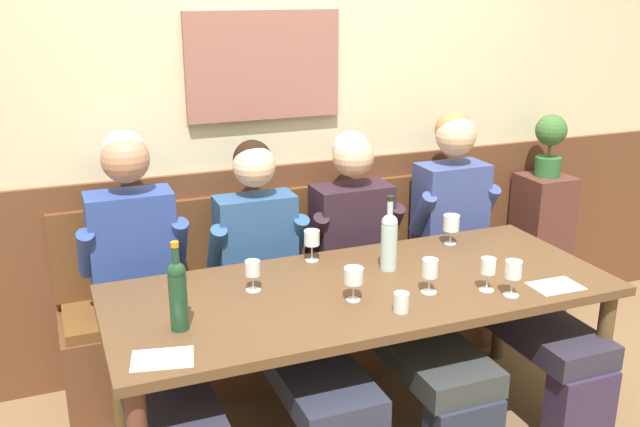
% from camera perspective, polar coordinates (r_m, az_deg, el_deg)
% --- Properties ---
extents(room_wall_back, '(6.80, 0.12, 2.80)m').
position_cam_1_polar(room_wall_back, '(3.72, -2.76, 9.24)').
color(room_wall_back, beige).
rests_on(room_wall_back, ground).
extents(wood_wainscot_panel, '(6.80, 0.03, 1.06)m').
position_cam_1_polar(wood_wainscot_panel, '(3.90, -2.29, -3.62)').
color(wood_wainscot_panel, brown).
rests_on(wood_wainscot_panel, ground).
extents(wall_bench, '(2.46, 0.42, 0.94)m').
position_cam_1_polar(wall_bench, '(3.82, -1.18, -8.19)').
color(wall_bench, brown).
rests_on(wall_bench, ground).
extents(dining_table, '(2.16, 0.88, 0.74)m').
position_cam_1_polar(dining_table, '(3.08, 3.39, -7.12)').
color(dining_table, brown).
rests_on(dining_table, ground).
extents(person_left_seat, '(0.49, 1.31, 1.35)m').
position_cam_1_polar(person_left_seat, '(3.16, -13.75, -7.09)').
color(person_left_seat, '#25252F').
rests_on(person_left_seat, ground).
extents(person_center_right_seat, '(0.49, 1.30, 1.25)m').
position_cam_1_polar(person_center_right_seat, '(3.26, -3.14, -6.71)').
color(person_center_right_seat, '#303532').
rests_on(person_center_right_seat, ground).
extents(person_center_left_seat, '(0.51, 1.31, 1.26)m').
position_cam_1_polar(person_center_left_seat, '(3.46, 4.94, -5.01)').
color(person_center_left_seat, '#242A3B').
rests_on(person_center_left_seat, ground).
extents(person_right_seat, '(0.48, 1.31, 1.32)m').
position_cam_1_polar(person_right_seat, '(3.76, 13.01, -2.99)').
color(person_right_seat, '#322541').
rests_on(person_right_seat, ground).
extents(wine_bottle_clear_water, '(0.07, 0.07, 0.34)m').
position_cam_1_polar(wine_bottle_clear_water, '(3.18, 5.56, -2.07)').
color(wine_bottle_clear_water, '#B1CBC7').
rests_on(wine_bottle_clear_water, dining_table).
extents(wine_bottle_green_tall, '(0.07, 0.07, 0.35)m').
position_cam_1_polar(wine_bottle_green_tall, '(2.67, -11.32, -6.24)').
color(wine_bottle_green_tall, '#1B3E25').
rests_on(wine_bottle_green_tall, dining_table).
extents(wine_glass_mid_right, '(0.07, 0.07, 0.15)m').
position_cam_1_polar(wine_glass_mid_right, '(3.01, 15.22, -4.50)').
color(wine_glass_mid_right, silver).
rests_on(wine_glass_mid_right, dining_table).
extents(wine_glass_right_end, '(0.07, 0.07, 0.15)m').
position_cam_1_polar(wine_glass_right_end, '(3.27, -0.66, -2.08)').
color(wine_glass_right_end, silver).
rests_on(wine_glass_right_end, dining_table).
extents(wine_glass_by_bottle, '(0.07, 0.07, 0.15)m').
position_cam_1_polar(wine_glass_by_bottle, '(2.97, 8.80, -4.45)').
color(wine_glass_by_bottle, silver).
rests_on(wine_glass_by_bottle, dining_table).
extents(wine_glass_center_front, '(0.08, 0.08, 0.15)m').
position_cam_1_polar(wine_glass_center_front, '(3.54, 10.47, -0.78)').
color(wine_glass_center_front, silver).
rests_on(wine_glass_center_front, dining_table).
extents(wine_glass_center_rear, '(0.06, 0.06, 0.13)m').
position_cam_1_polar(wine_glass_center_rear, '(2.97, -5.42, -4.49)').
color(wine_glass_center_rear, silver).
rests_on(wine_glass_center_rear, dining_table).
extents(wine_glass_mid_left, '(0.06, 0.06, 0.14)m').
position_cam_1_polar(wine_glass_mid_left, '(3.04, 13.32, -4.23)').
color(wine_glass_mid_left, silver).
rests_on(wine_glass_mid_left, dining_table).
extents(wine_glass_near_bucket, '(0.08, 0.08, 0.14)m').
position_cam_1_polar(wine_glass_near_bucket, '(2.87, 2.71, -5.12)').
color(wine_glass_near_bucket, silver).
rests_on(wine_glass_near_bucket, dining_table).
extents(water_tumbler_left, '(0.06, 0.06, 0.08)m').
position_cam_1_polar(water_tumbler_left, '(2.82, 6.53, -7.09)').
color(water_tumbler_left, silver).
rests_on(water_tumbler_left, dining_table).
extents(tasting_sheet_left_guest, '(0.21, 0.16, 0.00)m').
position_cam_1_polar(tasting_sheet_left_guest, '(3.20, 18.37, -5.53)').
color(tasting_sheet_left_guest, white).
rests_on(tasting_sheet_left_guest, dining_table).
extents(tasting_sheet_right_guest, '(0.24, 0.19, 0.00)m').
position_cam_1_polar(tasting_sheet_right_guest, '(2.54, -12.52, -11.30)').
color(tasting_sheet_right_guest, white).
rests_on(tasting_sheet_right_guest, dining_table).
extents(corner_pedestal, '(0.28, 0.28, 0.89)m').
position_cam_1_polar(corner_pedestal, '(4.50, 17.17, -2.58)').
color(corner_pedestal, '#582D27').
rests_on(corner_pedestal, ground).
extents(potted_plant, '(0.18, 0.18, 0.36)m').
position_cam_1_polar(potted_plant, '(4.33, 17.96, 5.54)').
color(potted_plant, '#295F2D').
rests_on(potted_plant, corner_pedestal).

